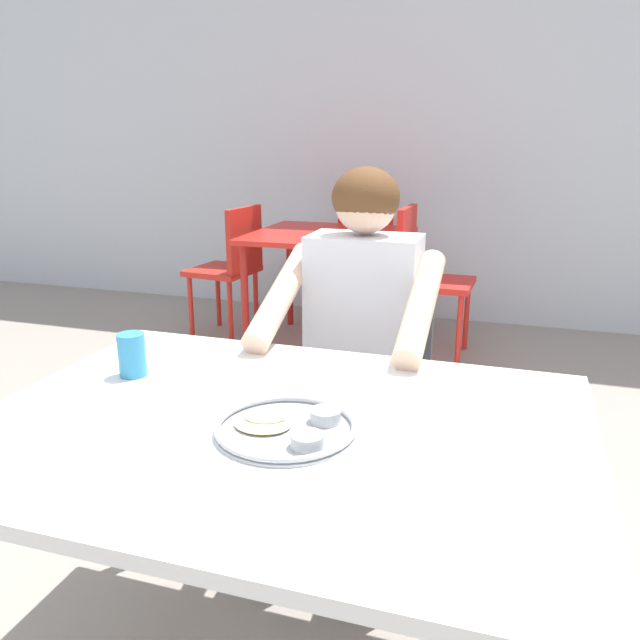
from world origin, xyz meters
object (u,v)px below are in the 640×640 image
Objects in this scene: table_foreground at (280,449)px; thali_tray at (288,427)px; chair_foreground at (370,384)px; table_background_red at (330,246)px; chair_red_left at (232,262)px; drinking_cup at (132,353)px; chair_red_right at (424,271)px; chair_red_far at (366,251)px; diner_foreground at (356,334)px.

thali_tray is (0.04, -0.04, 0.08)m from table_foreground.
chair_foreground reaches higher than table_background_red.
table_background_red is (-0.69, 2.58, -0.10)m from thali_tray.
table_foreground is 1.46× the size of chair_red_left.
drinking_cup is 0.12× the size of chair_red_right.
chair_red_far is at bearing 84.19° from table_background_red.
table_foreground is at bearing -89.60° from diner_foreground.
chair_foreground is (0.43, 0.74, -0.31)m from drinking_cup.
drinking_cup is 0.12× the size of table_background_red.
chair_red_left is at bearing -138.39° from chair_red_far.
chair_red_left is 0.97× the size of chair_red_right.
table_foreground is 11.72× the size of drinking_cup.
diner_foreground is 1.41× the size of chair_red_far.
chair_red_far reaches higher than table_background_red.
drinking_cup is 0.91m from chair_foreground.
diner_foreground is 1.36× the size of chair_red_right.
table_foreground is 1.57× the size of chair_foreground.
drinking_cup is (-0.44, 0.13, 0.12)m from table_foreground.
table_foreground is 0.89m from chair_foreground.
table_foreground is 1.35× the size of table_background_red.
chair_red_right reaches higher than chair_red_far.
drinking_cup is 2.50m from chair_red_right.
table_background_red is at bearing 95.18° from drinking_cup.
table_background_red is (-0.65, 1.67, 0.17)m from chair_foreground.
chair_red_far is at bearing 92.82° from drinking_cup.
chair_red_far is (-0.15, 3.06, -0.28)m from drinking_cup.
diner_foreground reaches higher than drinking_cup.
drinking_cup is 0.09× the size of diner_foreground.
chair_red_right is (0.57, 0.06, -0.13)m from table_background_red.
diner_foreground reaches higher than chair_foreground.
diner_foreground is 1.99m from table_background_red.
thali_tray is 0.36× the size of chair_foreground.
chair_red_right is 1.04× the size of chair_red_far.
chair_red_right reaches higher than table_background_red.
table_foreground is 1.42× the size of chair_red_right.
chair_foreground is 0.66× the size of diner_foreground.
chair_foreground is at bearing -87.33° from chair_red_right.
thali_tray is 2.93m from chair_red_left.
thali_tray is at bearing -79.10° from chair_red_far.
chair_red_right reaches higher than chair_foreground.
chair_red_far is (-0.58, 2.32, 0.03)m from chair_foreground.
chair_foreground is at bearing -68.70° from table_background_red.
table_foreground is 0.66m from diner_foreground.
chair_red_far is at bearing 129.93° from chair_red_right.
chair_red_left is (-0.88, 2.41, -0.28)m from drinking_cup.
chair_red_far is (-0.59, 3.19, -0.16)m from table_foreground.
thali_tray is at bearing -62.34° from chair_red_left.
chair_red_left is at bearing 110.12° from drinking_cup.
chair_red_far reaches higher than thali_tray.
drinking_cup is (-0.47, 0.18, 0.05)m from thali_tray.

